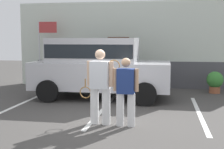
{
  "coord_description": "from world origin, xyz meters",
  "views": [
    {
      "loc": [
        1.35,
        -7.1,
        2.02
      ],
      "look_at": [
        -0.11,
        1.2,
        1.05
      ],
      "focal_mm": 49.68,
      "sensor_mm": 36.0,
      "label": 1
    }
  ],
  "objects": [
    {
      "name": "house_frontage",
      "position": [
        -0.01,
        5.95,
        1.68
      ],
      "size": [
        10.03,
        0.4,
        3.56
      ],
      "color": "silver",
      "rests_on": "ground_plane"
    },
    {
      "name": "tennis_player_woman",
      "position": [
        0.44,
        -0.11,
        0.83
      ],
      "size": [
        0.73,
        0.26,
        1.59
      ],
      "rotation": [
        0.0,
        0.0,
        3.09
      ],
      "color": "white",
      "rests_on": "ground_plane"
    },
    {
      "name": "flag_pole",
      "position": [
        -3.72,
        5.22,
        1.94
      ],
      "size": [
        0.8,
        0.07,
        2.78
      ],
      "color": "silver",
      "rests_on": "ground_plane"
    },
    {
      "name": "parking_stripe_2",
      "position": [
        2.26,
        1.5,
        0.0
      ],
      "size": [
        0.12,
        4.4,
        0.01
      ],
      "primitive_type": "cube",
      "color": "silver",
      "rests_on": "ground_plane"
    },
    {
      "name": "ground_plane",
      "position": [
        0.0,
        0.0,
        0.0
      ],
      "size": [
        40.0,
        40.0,
        0.0
      ],
      "primitive_type": "plane",
      "color": "#423F3D"
    },
    {
      "name": "tennis_player_man",
      "position": [
        -0.18,
        -0.04,
        0.92
      ],
      "size": [
        0.9,
        0.33,
        1.78
      ],
      "rotation": [
        0.0,
        0.0,
        3.01
      ],
      "color": "white",
      "rests_on": "ground_plane"
    },
    {
      "name": "parking_stripe_0",
      "position": [
        -3.11,
        1.5,
        0.0
      ],
      "size": [
        0.12,
        4.4,
        0.01
      ],
      "primitive_type": "cube",
      "color": "silver",
      "rests_on": "ground_plane"
    },
    {
      "name": "parking_stripe_1",
      "position": [
        -0.42,
        1.5,
        0.0
      ],
      "size": [
        0.12,
        4.4,
        0.01
      ],
      "primitive_type": "cube",
      "color": "silver",
      "rests_on": "ground_plane"
    },
    {
      "name": "parked_suv",
      "position": [
        -0.92,
        3.13,
        1.15
      ],
      "size": [
        4.6,
        2.17,
        2.05
      ],
      "rotation": [
        0.0,
        0.0,
        -0.0
      ],
      "color": "#B7B7BC",
      "rests_on": "ground_plane"
    },
    {
      "name": "potted_plant_by_porch",
      "position": [
        3.16,
        4.86,
        0.45
      ],
      "size": [
        0.62,
        0.62,
        0.81
      ],
      "color": "#9E5638",
      "rests_on": "ground_plane"
    }
  ]
}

